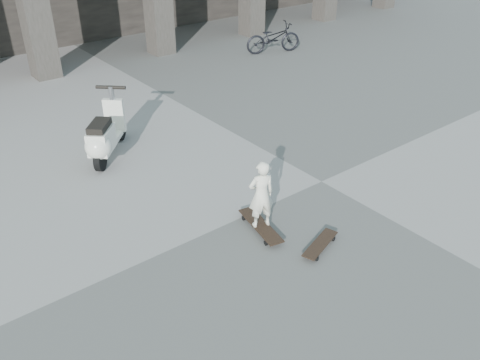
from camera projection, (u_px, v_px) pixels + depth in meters
ground at (322, 182)px, 8.91m from camera, size 90.00×90.00×0.00m
longboard at (261, 226)px, 7.63m from camera, size 0.43×1.04×0.10m
skateboard_spare at (320, 244)px, 7.25m from camera, size 0.80×0.43×0.09m
child at (261, 194)px, 7.34m from camera, size 0.45×0.36×1.07m
scooter at (104, 138)px, 9.32m from camera, size 1.31×1.40×1.23m
bicycle at (273, 38)px, 15.43m from camera, size 1.81×1.13×0.90m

